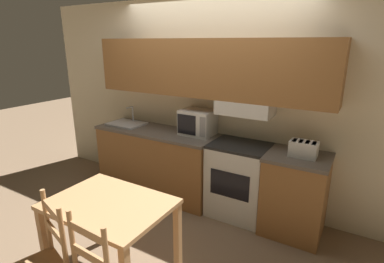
{
  "coord_description": "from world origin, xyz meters",
  "views": [
    {
      "loc": [
        1.7,
        -3.32,
        2.02
      ],
      "look_at": [
        0.05,
        -0.53,
        1.04
      ],
      "focal_mm": 28.0,
      "sensor_mm": 36.0,
      "label": 1
    }
  ],
  "objects_px": {
    "sink_basin": "(127,123)",
    "microwave": "(198,122)",
    "dining_table": "(110,215)",
    "stove_range": "(238,180)",
    "toaster": "(304,149)"
  },
  "relations": [
    {
      "from": "stove_range",
      "to": "toaster",
      "type": "height_order",
      "value": "toaster"
    },
    {
      "from": "stove_range",
      "to": "dining_table",
      "type": "xyz_separation_m",
      "value": [
        -0.52,
        -1.53,
        0.19
      ]
    },
    {
      "from": "stove_range",
      "to": "toaster",
      "type": "relative_size",
      "value": 3.15
    },
    {
      "from": "microwave",
      "to": "stove_range",
      "type": "bearing_deg",
      "value": -8.58
    },
    {
      "from": "toaster",
      "to": "sink_basin",
      "type": "height_order",
      "value": "sink_basin"
    },
    {
      "from": "stove_range",
      "to": "microwave",
      "type": "xyz_separation_m",
      "value": [
        -0.61,
        0.09,
        0.6
      ]
    },
    {
      "from": "toaster",
      "to": "stove_range",
      "type": "bearing_deg",
      "value": 178.29
    },
    {
      "from": "stove_range",
      "to": "sink_basin",
      "type": "xyz_separation_m",
      "value": [
        -1.7,
        -0.02,
        0.46
      ]
    },
    {
      "from": "sink_basin",
      "to": "dining_table",
      "type": "bearing_deg",
      "value": -52.05
    },
    {
      "from": "sink_basin",
      "to": "microwave",
      "type": "bearing_deg",
      "value": 5.71
    },
    {
      "from": "sink_basin",
      "to": "dining_table",
      "type": "xyz_separation_m",
      "value": [
        1.18,
        -1.52,
        -0.27
      ]
    },
    {
      "from": "toaster",
      "to": "dining_table",
      "type": "xyz_separation_m",
      "value": [
        -1.22,
        -1.51,
        -0.33
      ]
    },
    {
      "from": "stove_range",
      "to": "toaster",
      "type": "bearing_deg",
      "value": -1.71
    },
    {
      "from": "microwave",
      "to": "toaster",
      "type": "height_order",
      "value": "microwave"
    },
    {
      "from": "dining_table",
      "to": "sink_basin",
      "type": "bearing_deg",
      "value": 127.95
    }
  ]
}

